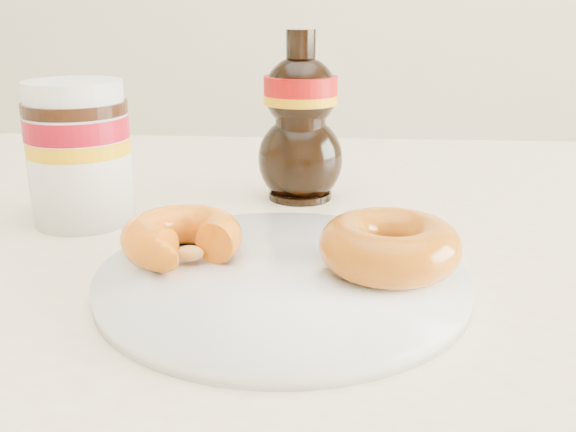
# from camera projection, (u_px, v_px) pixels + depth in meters

# --- Properties ---
(dining_table) EXTENTS (1.40, 0.90, 0.75)m
(dining_table) POSITION_uv_depth(u_px,v_px,m) (237.00, 340.00, 0.54)
(dining_table) COLOR #FFF0C2
(dining_table) RESTS_ON ground
(plate) EXTENTS (0.25, 0.25, 0.01)m
(plate) POSITION_uv_depth(u_px,v_px,m) (283.00, 278.00, 0.44)
(plate) COLOR white
(plate) RESTS_ON dining_table
(donut_bitten) EXTENTS (0.11, 0.11, 0.03)m
(donut_bitten) POSITION_uv_depth(u_px,v_px,m) (182.00, 237.00, 0.46)
(donut_bitten) COLOR orange
(donut_bitten) RESTS_ON plate
(donut_whole) EXTENTS (0.10, 0.10, 0.03)m
(donut_whole) POSITION_uv_depth(u_px,v_px,m) (390.00, 246.00, 0.44)
(donut_whole) COLOR #AC610B
(donut_whole) RESTS_ON plate
(nutella_jar) EXTENTS (0.09, 0.09, 0.12)m
(nutella_jar) POSITION_uv_depth(u_px,v_px,m) (79.00, 147.00, 0.56)
(nutella_jar) COLOR white
(nutella_jar) RESTS_ON dining_table
(syrup_bottle) EXTENTS (0.10, 0.10, 0.16)m
(syrup_bottle) POSITION_uv_depth(u_px,v_px,m) (300.00, 117.00, 0.62)
(syrup_bottle) COLOR black
(syrup_bottle) RESTS_ON dining_table
(dark_jar) EXTENTS (0.05, 0.05, 0.08)m
(dark_jar) POSITION_uv_depth(u_px,v_px,m) (55.00, 173.00, 0.59)
(dark_jar) COLOR black
(dark_jar) RESTS_ON dining_table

